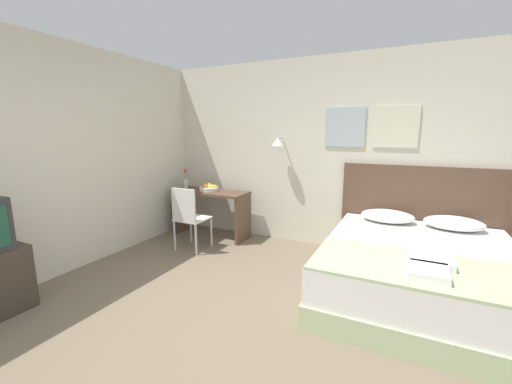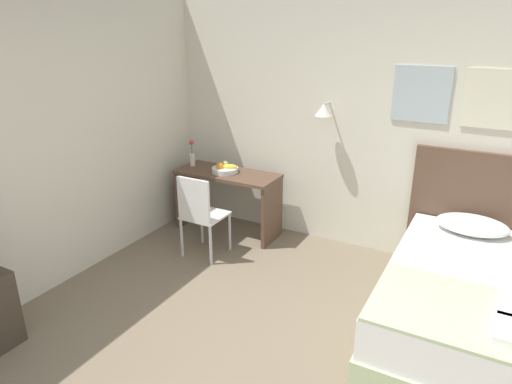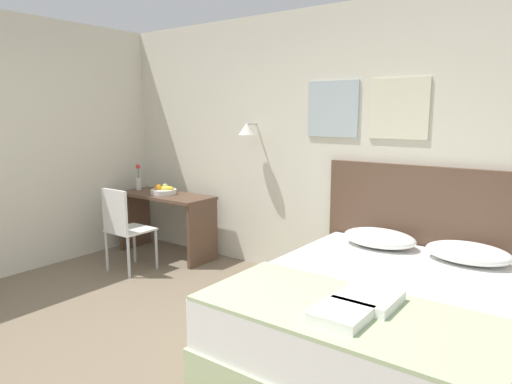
{
  "view_description": "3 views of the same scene",
  "coord_description": "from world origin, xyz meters",
  "views": [
    {
      "loc": [
        1.16,
        -1.82,
        1.63
      ],
      "look_at": [
        -0.49,
        1.56,
        0.91
      ],
      "focal_mm": 22.0,
      "sensor_mm": 36.0,
      "label": 1
    },
    {
      "loc": [
        1.07,
        -1.98,
        2.33
      ],
      "look_at": [
        -0.6,
        1.07,
        1.03
      ],
      "focal_mm": 32.0,
      "sensor_mm": 36.0,
      "label": 2
    },
    {
      "loc": [
        2.36,
        -1.38,
        1.66
      ],
      "look_at": [
        0.0,
        1.81,
        0.97
      ],
      "focal_mm": 32.0,
      "sensor_mm": 36.0,
      "label": 3
    }
  ],
  "objects": [
    {
      "name": "folded_towel_mid_bed",
      "position": [
        1.36,
        0.74,
        0.6
      ],
      "size": [
        0.28,
        0.3,
        0.06
      ],
      "color": "white",
      "rests_on": "throw_blanket"
    },
    {
      "name": "fruit_bowl",
      "position": [
        -1.62,
        2.18,
        0.77
      ],
      "size": [
        0.3,
        0.3,
        0.12
      ],
      "color": "silver",
      "rests_on": "desk"
    },
    {
      "name": "headboard",
      "position": [
        1.33,
        2.53,
        0.61
      ],
      "size": [
        1.9,
        0.06,
        1.22
      ],
      "color": "brown",
      "rests_on": "ground_plane"
    },
    {
      "name": "bed",
      "position": [
        1.33,
        1.48,
        0.27
      ],
      "size": [
        1.78,
        2.05,
        0.54
      ],
      "color": "#B2C693",
      "rests_on": "ground_plane"
    },
    {
      "name": "folded_towel_near_foot",
      "position": [
        1.4,
        1.03,
        0.6
      ],
      "size": [
        0.32,
        0.34,
        0.06
      ],
      "color": "white",
      "rests_on": "throw_blanket"
    },
    {
      "name": "desk",
      "position": [
        -1.6,
        2.19,
        0.51
      ],
      "size": [
        1.19,
        0.49,
        0.73
      ],
      "color": "brown",
      "rests_on": "ground_plane"
    },
    {
      "name": "throw_blanket",
      "position": [
        1.33,
        0.88,
        0.55
      ],
      "size": [
        1.72,
        0.82,
        0.02
      ],
      "color": "#B2C693",
      "rests_on": "bed"
    },
    {
      "name": "flower_vase",
      "position": [
        -2.09,
        2.21,
        0.86
      ],
      "size": [
        0.06,
        0.06,
        0.32
      ],
      "color": "silver",
      "rests_on": "desk"
    },
    {
      "name": "wall_back",
      "position": [
        0.01,
        2.59,
        1.33
      ],
      "size": [
        5.54,
        0.31,
        2.65
      ],
      "color": "beige",
      "rests_on": "ground_plane"
    },
    {
      "name": "pillow_right",
      "position": [
        1.68,
        2.25,
        0.62
      ],
      "size": [
        0.62,
        0.4,
        0.15
      ],
      "color": "white",
      "rests_on": "bed"
    },
    {
      "name": "pillow_left",
      "position": [
        0.98,
        2.25,
        0.62
      ],
      "size": [
        0.62,
        0.4,
        0.15
      ],
      "color": "white",
      "rests_on": "bed"
    },
    {
      "name": "desk_chair",
      "position": [
        -1.5,
        1.51,
        0.52
      ],
      "size": [
        0.41,
        0.41,
        0.9
      ],
      "color": "white",
      "rests_on": "ground_plane"
    }
  ]
}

